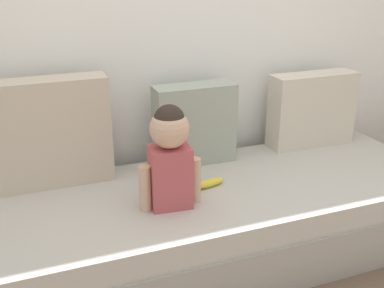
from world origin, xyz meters
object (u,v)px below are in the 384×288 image
Objects in this scene: throw_pillow_left at (50,133)px; banana at (210,183)px; couch at (218,220)px; throw_pillow_right at (312,109)px; toddler at (170,153)px; throw_pillow_center at (194,124)px.

throw_pillow_left reaches higher than banana.
throw_pillow_right reaches higher than couch.
banana is at bearing 24.27° from toddler.
throw_pillow_left is at bearing 137.67° from toddler.
throw_pillow_right is 1.09× the size of toddler.
throw_pillow_right reaches higher than banana.
throw_pillow_right is at bearing 0.00° from throw_pillow_center.
toddler is at bearing -155.73° from banana.
throw_pillow_center reaches higher than banana.
throw_pillow_left is 1.31× the size of throw_pillow_center.
throw_pillow_left is 1.10× the size of throw_pillow_right.
throw_pillow_left is 0.65m from toddler.
couch is 0.96m from throw_pillow_left.
throw_pillow_center reaches higher than throw_pillow_right.
throw_pillow_right is (1.53, 0.00, -0.05)m from throw_pillow_left.
throw_pillow_center is (0.00, 0.34, 0.42)m from couch.
throw_pillow_left is at bearing 156.19° from couch.
couch is at bearing -14.22° from banana.
throw_pillow_left is at bearing 180.00° from throw_pillow_center.
toddler reaches higher than banana.
throw_pillow_center is 0.39m from banana.
throw_pillow_right is at bearing 22.50° from toddler.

